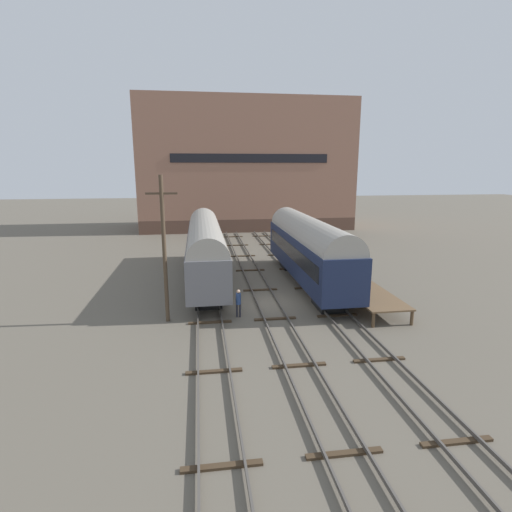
% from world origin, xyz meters
% --- Properties ---
extents(ground_plane, '(200.00, 200.00, 0.00)m').
position_xyz_m(ground_plane, '(0.00, 0.00, 0.00)').
color(ground_plane, '#60594C').
extents(track_left, '(2.60, 60.00, 0.26)m').
position_xyz_m(track_left, '(-4.01, 0.00, 0.14)').
color(track_left, '#4C4742').
rests_on(track_left, ground).
extents(track_middle, '(2.60, 60.00, 0.26)m').
position_xyz_m(track_middle, '(0.00, 0.00, 0.14)').
color(track_middle, '#4C4742').
rests_on(track_middle, ground).
extents(track_right, '(2.60, 60.00, 0.26)m').
position_xyz_m(track_right, '(4.01, 0.00, 0.14)').
color(track_right, '#4C4742').
rests_on(track_right, ground).
extents(train_car_grey, '(2.88, 18.44, 5.13)m').
position_xyz_m(train_car_grey, '(-4.01, 6.42, 2.93)').
color(train_car_grey, black).
rests_on(train_car_grey, ground).
extents(train_car_navy, '(3.03, 16.90, 5.39)m').
position_xyz_m(train_car_navy, '(4.01, 4.12, 3.07)').
color(train_car_navy, black).
rests_on(train_car_navy, ground).
extents(station_platform, '(2.72, 11.51, 1.00)m').
position_xyz_m(station_platform, '(6.69, 0.59, 0.92)').
color(station_platform, brown).
rests_on(station_platform, ground).
extents(bench, '(1.40, 0.40, 0.91)m').
position_xyz_m(bench, '(6.54, 2.89, 1.49)').
color(bench, '#2D4C33').
rests_on(bench, station_platform).
extents(person_worker, '(0.32, 0.32, 1.80)m').
position_xyz_m(person_worker, '(-2.20, -2.26, 1.09)').
color(person_worker, '#282833').
rests_on(person_worker, ground).
extents(utility_pole, '(1.80, 0.24, 8.80)m').
position_xyz_m(utility_pole, '(-6.55, -2.28, 4.56)').
color(utility_pole, '#473828').
rests_on(utility_pole, ground).
extents(warehouse_building, '(31.29, 11.99, 18.90)m').
position_xyz_m(warehouse_building, '(2.88, 36.46, 9.45)').
color(warehouse_building, brown).
rests_on(warehouse_building, ground).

